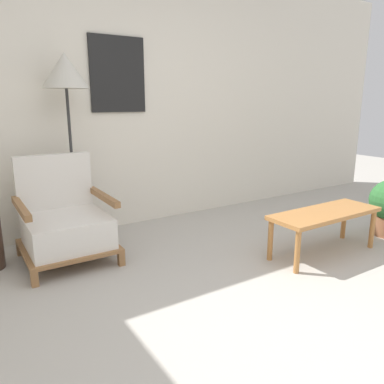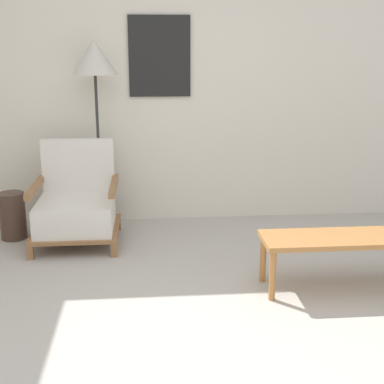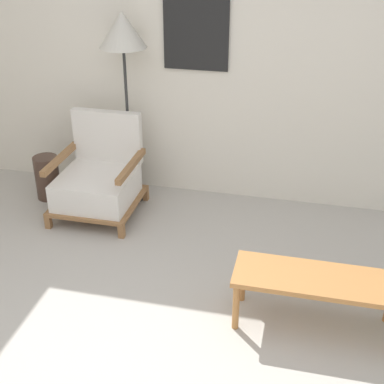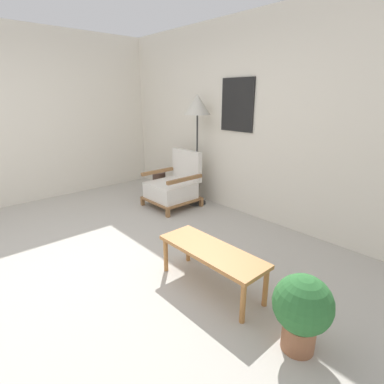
# 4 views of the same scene
# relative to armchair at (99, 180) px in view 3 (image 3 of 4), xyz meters

# --- Properties ---
(ground_plane) EXTENTS (14.00, 14.00, 0.00)m
(ground_plane) POSITION_rel_armchair_xyz_m (0.76, -1.87, -0.31)
(ground_plane) COLOR #B7B2A8
(wall_back) EXTENTS (8.00, 0.09, 2.70)m
(wall_back) POSITION_rel_armchair_xyz_m (0.76, 0.61, 1.04)
(wall_back) COLOR silver
(wall_back) RESTS_ON ground_plane
(armchair) EXTENTS (0.71, 0.72, 0.85)m
(armchair) POSITION_rel_armchair_xyz_m (0.00, 0.00, 0.00)
(armchair) COLOR olive
(armchair) RESTS_ON ground_plane
(floor_lamp) EXTENTS (0.40, 0.40, 1.70)m
(floor_lamp) POSITION_rel_armchair_xyz_m (0.18, 0.33, 1.16)
(floor_lamp) COLOR #2D2D2D
(floor_lamp) RESTS_ON ground_plane
(coffee_table) EXTENTS (1.05, 0.37, 0.38)m
(coffee_table) POSITION_rel_armchair_xyz_m (1.91, -1.09, 0.02)
(coffee_table) COLOR #B2753D
(coffee_table) RESTS_ON ground_plane
(vase) EXTENTS (0.23, 0.23, 0.41)m
(vase) POSITION_rel_armchair_xyz_m (-0.57, 0.14, -0.11)
(vase) COLOR #473328
(vase) RESTS_ON ground_plane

